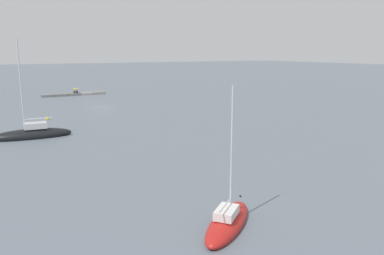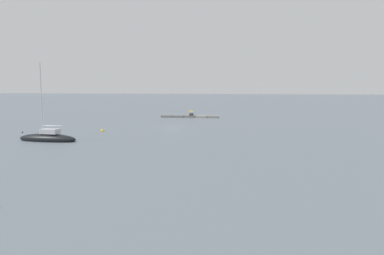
{
  "view_description": "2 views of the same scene",
  "coord_description": "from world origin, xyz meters",
  "px_view_note": "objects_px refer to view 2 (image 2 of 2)",
  "views": [
    {
      "loc": [
        18.68,
        65.62,
        9.73
      ],
      "look_at": [
        -1.96,
        29.41,
        1.28
      ],
      "focal_mm": 35.27,
      "sensor_mm": 36.0,
      "label": 1
    },
    {
      "loc": [
        -14.43,
        68.69,
        7.91
      ],
      "look_at": [
        -6.56,
        17.98,
        2.05
      ],
      "focal_mm": 35.16,
      "sensor_mm": 36.0,
      "label": 2
    }
  ],
  "objects_px": {
    "mooring_buoy_near": "(103,131)",
    "person_seated_blue_left": "(192,115)",
    "sailboat_black_far": "(48,138)",
    "person_seated_brown_right": "(190,114)",
    "umbrella_open_yellow": "(191,111)"
  },
  "relations": [
    {
      "from": "mooring_buoy_near",
      "to": "person_seated_blue_left",
      "type": "bearing_deg",
      "value": -110.74
    },
    {
      "from": "sailboat_black_far",
      "to": "mooring_buoy_near",
      "type": "distance_m",
      "value": 12.01
    },
    {
      "from": "sailboat_black_far",
      "to": "mooring_buoy_near",
      "type": "bearing_deg",
      "value": -12.84
    },
    {
      "from": "person_seated_brown_right",
      "to": "sailboat_black_far",
      "type": "xyz_separation_m",
      "value": [
        13.85,
        40.54,
        -0.34
      ]
    },
    {
      "from": "person_seated_blue_left",
      "to": "umbrella_open_yellow",
      "type": "relative_size",
      "value": 0.56
    },
    {
      "from": "sailboat_black_far",
      "to": "mooring_buoy_near",
      "type": "relative_size",
      "value": 20.04
    },
    {
      "from": "person_seated_brown_right",
      "to": "mooring_buoy_near",
      "type": "relative_size",
      "value": 1.27
    },
    {
      "from": "person_seated_blue_left",
      "to": "mooring_buoy_near",
      "type": "relative_size",
      "value": 1.27
    },
    {
      "from": "person_seated_brown_right",
      "to": "umbrella_open_yellow",
      "type": "bearing_deg",
      "value": 171.43
    },
    {
      "from": "person_seated_blue_left",
      "to": "person_seated_brown_right",
      "type": "bearing_deg",
      "value": -4.35
    },
    {
      "from": "person_seated_blue_left",
      "to": "umbrella_open_yellow",
      "type": "height_order",
      "value": "umbrella_open_yellow"
    },
    {
      "from": "umbrella_open_yellow",
      "to": "mooring_buoy_near",
      "type": "bearing_deg",
      "value": 69.75
    },
    {
      "from": "umbrella_open_yellow",
      "to": "sailboat_black_far",
      "type": "xyz_separation_m",
      "value": [
        14.15,
        40.45,
        -1.2
      ]
    },
    {
      "from": "sailboat_black_far",
      "to": "person_seated_blue_left",
      "type": "bearing_deg",
      "value": -15.7
    },
    {
      "from": "person_seated_brown_right",
      "to": "umbrella_open_yellow",
      "type": "distance_m",
      "value": 0.91
    }
  ]
}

